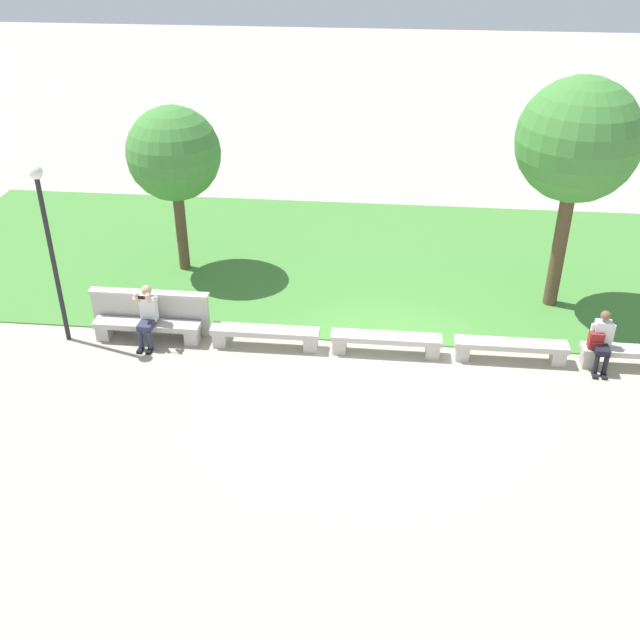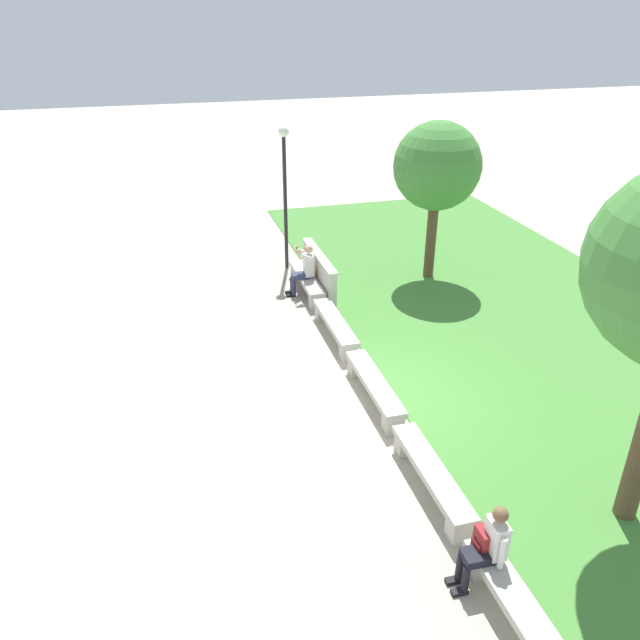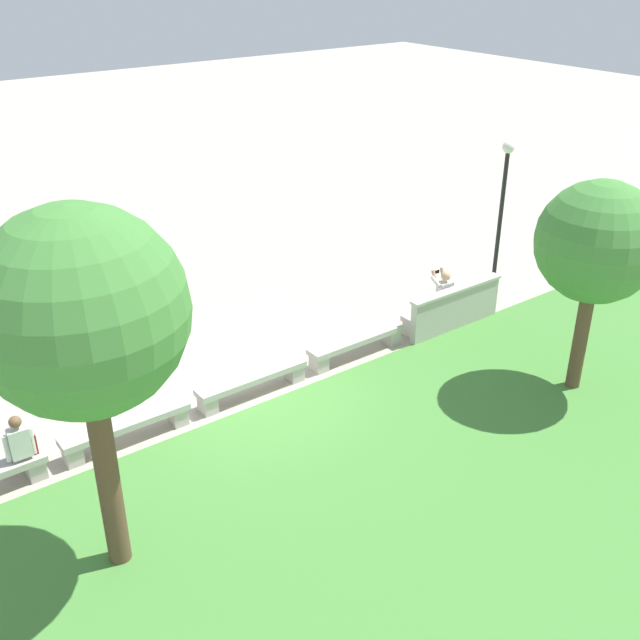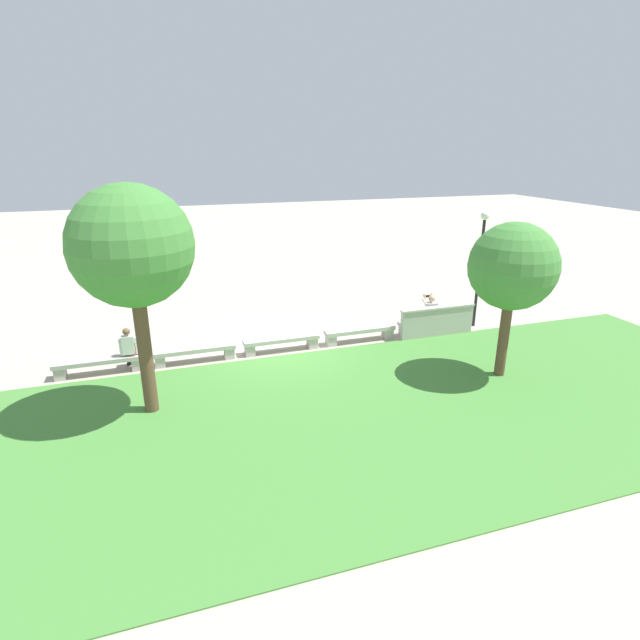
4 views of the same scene
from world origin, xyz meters
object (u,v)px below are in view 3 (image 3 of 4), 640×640
bench_near (356,343)px  person_photographer (441,294)px  bench_far (126,427)px  backpack (27,445)px  tree_left_background (598,243)px  tree_behind_wall (81,314)px  person_distant (19,444)px  bench_main (444,311)px  bench_mid (252,381)px  lamp_post (502,200)px

bench_near → person_photographer: bearing=-178.2°
bench_near → bench_far: same height
backpack → tree_left_background: 10.34m
tree_behind_wall → person_distant: bearing=-78.6°
bench_main → bench_far: 7.69m
bench_main → person_distant: size_ratio=1.83×
bench_main → person_photographer: size_ratio=1.75×
bench_mid → lamp_post: lamp_post is taller
bench_far → person_distant: person_distant is taller
person_distant → backpack: 0.12m
person_photographer → tree_behind_wall: tree_behind_wall is taller
bench_far → tree_left_background: tree_left_background is taller
bench_far → tree_left_background: size_ratio=0.56×
bench_mid → tree_left_background: tree_left_background is taller
bench_near → person_photographer: 2.53m
bench_main → bench_mid: same height
bench_mid → tree_left_background: size_ratio=0.56×
person_photographer → tree_behind_wall: 9.74m
bench_far → backpack: backpack is taller
person_photographer → tree_left_background: 4.22m
bench_main → person_distant: bearing=-0.4°
bench_near → tree_left_background: tree_left_background is taller
bench_main → tree_left_background: (-0.11, 3.47, 2.70)m
bench_main → tree_behind_wall: 9.93m
person_photographer → tree_behind_wall: (8.83, 2.62, 3.15)m
person_photographer → person_distant: 9.36m
tree_left_background → bench_near: bearing=-52.4°
bench_near → lamp_post: lamp_post is taller
person_photographer → person_distant: size_ratio=1.05×
bench_main → bench_near: 2.56m
person_distant → bench_mid: bearing=179.1°
bench_main → bench_near: size_ratio=1.00×
person_distant → backpack: bearing=171.0°
bench_mid → person_photographer: 5.07m
tree_left_background → tree_behind_wall: bearing=-5.9°
bench_main → person_photographer: 0.44m
bench_near → bench_mid: bearing=0.0°
person_distant → bench_near: bearing=179.4°
person_photographer → backpack: size_ratio=3.08×
bench_main → tree_behind_wall: bearing=16.0°
bench_near → bench_far: (5.12, 0.00, 0.00)m
tree_behind_wall → bench_mid: bearing=-146.0°
lamp_post → person_photographer: bearing=1.7°
bench_mid → bench_far: (2.56, 0.00, 0.00)m
bench_near → tree_behind_wall: (6.34, 2.55, 3.58)m
bench_far → bench_main: bearing=180.0°
backpack → tree_behind_wall: (-0.42, 2.60, 3.26)m
tree_left_background → bench_mid: bearing=-33.6°
backpack → tree_left_background: bearing=159.5°
tree_left_background → lamp_post: bearing=-114.5°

